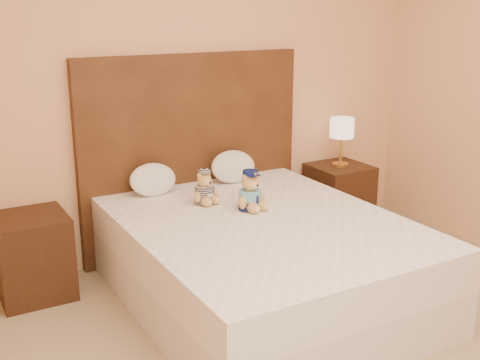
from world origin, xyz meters
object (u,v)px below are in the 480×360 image
teddy_prisoner (205,187)px  pillow_right (233,165)px  bed (263,261)px  nightstand_left (33,256)px  lamp (342,130)px  nightstand_right (339,197)px  teddy_police (250,190)px  pillow_left (153,178)px

teddy_prisoner → pillow_right: size_ratio=0.62×
bed → nightstand_left: size_ratio=3.64×
lamp → nightstand_right: bearing=0.0°
nightstand_right → teddy_police: teddy_police is taller
nightstand_right → teddy_police: size_ratio=2.11×
lamp → teddy_prisoner: lamp is taller
nightstand_left → nightstand_right: bearing=0.0°
nightstand_right → lamp: (-0.00, 0.00, 0.57)m
bed → lamp: (1.25, 0.80, 0.57)m
bed → pillow_right: size_ratio=5.53×
nightstand_left → teddy_prisoner: teddy_prisoner is taller
teddy_prisoner → teddy_police: bearing=-63.9°
lamp → teddy_police: lamp is taller
lamp → pillow_left: bearing=179.0°
nightstand_right → lamp: lamp is taller
nightstand_left → nightstand_right: size_ratio=1.00×
nightstand_right → pillow_left: bearing=179.0°
nightstand_left → pillow_left: size_ratio=1.63×
lamp → teddy_police: (-1.22, -0.58, -0.17)m
teddy_police → pillow_left: size_ratio=0.77×
teddy_prisoner → pillow_left: pillow_left is taller
bed → pillow_left: 1.00m
nightstand_left → nightstand_right: same height
nightstand_left → lamp: 2.56m
pillow_right → teddy_prisoner: bearing=-139.9°
bed → teddy_prisoner: bearing=109.0°
lamp → pillow_left: size_ratio=1.18×
pillow_left → pillow_right: 0.64m
nightstand_left → bed: bearing=-32.6°
bed → nightstand_right: size_ratio=3.64×
pillow_left → bed: bearing=-64.6°
nightstand_right → teddy_police: (-1.22, -0.58, 0.41)m
nightstand_left → lamp: lamp is taller
teddy_police → pillow_left: (-0.43, 0.61, -0.01)m
nightstand_right → teddy_prisoner: (-1.42, -0.32, 0.39)m
teddy_prisoner → bed: bearing=-82.4°
pillow_right → pillow_left: bearing=180.0°
bed → nightstand_right: same height
nightstand_left → teddy_police: teddy_police is taller
teddy_police → teddy_prisoner: (-0.20, 0.26, -0.02)m
teddy_police → nightstand_right: bearing=11.8°
teddy_prisoner → pillow_left: size_ratio=0.66×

